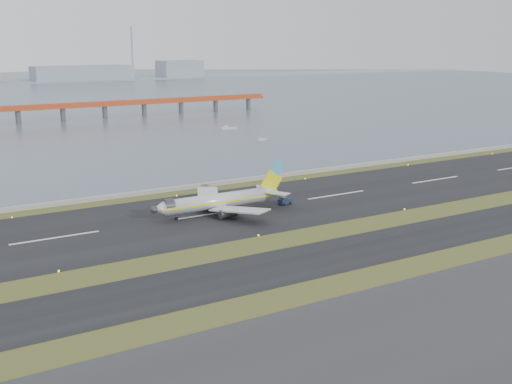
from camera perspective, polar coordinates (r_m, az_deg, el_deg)
ground at (r=140.18m, az=1.82°, el=-4.74°), size 1000.00×1000.00×0.00m
apron_strip at (r=101.88m, az=19.31°, el=-12.68°), size 1000.00×50.00×0.10m
taxiway_strip at (r=130.80m, az=4.69°, el=-6.10°), size 1000.00×18.00×0.10m
runway_strip at (r=165.08m, az=-3.85°, el=-1.96°), size 1000.00×45.00×0.10m
seawall at (r=191.35m, az=-7.99°, el=0.21°), size 1000.00×2.50×1.00m
red_pier at (r=375.17m, az=-16.82°, el=7.21°), size 260.00×5.00×10.20m
airliner at (r=164.68m, az=-3.16°, el=-0.76°), size 38.52×32.89×12.80m
pushback_tug at (r=173.88m, az=2.55°, el=-0.80°), size 3.76×2.58×2.23m
workboat_near at (r=286.30m, az=0.51°, el=4.67°), size 6.30×4.13×1.47m
workboat_far at (r=324.33m, az=-2.49°, el=5.70°), size 8.19×4.42×1.90m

